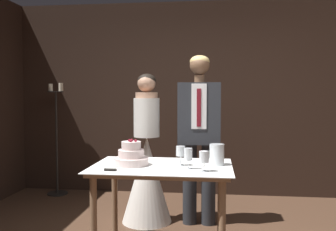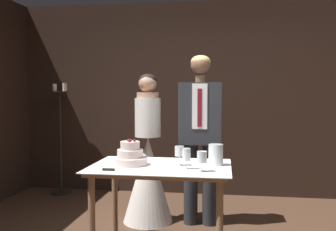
# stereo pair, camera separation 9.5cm
# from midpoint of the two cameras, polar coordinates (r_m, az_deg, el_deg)

# --- Properties ---
(wall_back) EXTENTS (5.27, 0.12, 2.67)m
(wall_back) POSITION_cam_midpoint_polar(r_m,az_deg,el_deg) (5.26, 3.66, 2.60)
(wall_back) COLOR black
(wall_back) RESTS_ON ground_plane
(cake_table) EXTENTS (1.19, 0.82, 0.78)m
(cake_table) POSITION_cam_midpoint_polar(r_m,az_deg,el_deg) (3.24, -1.76, -9.39)
(cake_table) COLOR #8E6B4C
(cake_table) RESTS_ON ground_plane
(tiered_cake) EXTENTS (0.30, 0.30, 0.23)m
(tiered_cake) POSITION_cam_midpoint_polar(r_m,az_deg,el_deg) (3.25, -6.46, -6.18)
(tiered_cake) COLOR beige
(tiered_cake) RESTS_ON cake_table
(cake_knife) EXTENTS (0.43, 0.02, 0.02)m
(cake_knife) POSITION_cam_midpoint_polar(r_m,az_deg,el_deg) (3.01, -8.15, -8.27)
(cake_knife) COLOR silver
(cake_knife) RESTS_ON cake_table
(wine_glass_near) EXTENTS (0.08, 0.08, 0.17)m
(wine_glass_near) POSITION_cam_midpoint_polar(r_m,az_deg,el_deg) (3.21, 1.09, -5.54)
(wine_glass_near) COLOR silver
(wine_glass_near) RESTS_ON cake_table
(wine_glass_middle) EXTENTS (0.07, 0.07, 0.17)m
(wine_glass_middle) POSITION_cam_midpoint_polar(r_m,az_deg,el_deg) (3.06, 2.21, -6.01)
(wine_glass_middle) COLOR silver
(wine_glass_middle) RESTS_ON cake_table
(wine_glass_far) EXTENTS (0.08, 0.08, 0.16)m
(wine_glass_far) POSITION_cam_midpoint_polar(r_m,az_deg,el_deg) (2.97, 4.60, -6.47)
(wine_glass_far) COLOR silver
(wine_glass_far) RESTS_ON cake_table
(hurricane_candle) EXTENTS (0.13, 0.13, 0.18)m
(hurricane_candle) POSITION_cam_midpoint_polar(r_m,az_deg,el_deg) (3.25, 6.62, -6.00)
(hurricane_candle) COLOR silver
(hurricane_candle) RESTS_ON cake_table
(bride) EXTENTS (0.54, 0.54, 1.61)m
(bride) POSITION_cam_midpoint_polar(r_m,az_deg,el_deg) (4.12, -3.92, -8.01)
(bride) COLOR white
(bride) RESTS_ON ground_plane
(groom) EXTENTS (0.45, 0.25, 1.80)m
(groom) POSITION_cam_midpoint_polar(r_m,az_deg,el_deg) (3.99, 4.11, -2.10)
(groom) COLOR #282B30
(groom) RESTS_ON ground_plane
(candle_stand) EXTENTS (0.28, 0.28, 1.55)m
(candle_stand) POSITION_cam_midpoint_polar(r_m,az_deg,el_deg) (5.44, -17.08, -4.28)
(candle_stand) COLOR black
(candle_stand) RESTS_ON ground_plane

